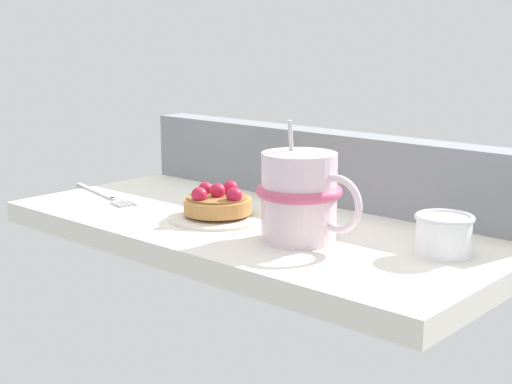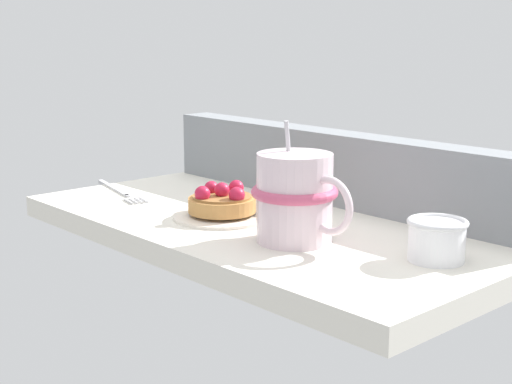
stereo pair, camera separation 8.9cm
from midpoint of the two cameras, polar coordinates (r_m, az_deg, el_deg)
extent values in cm
cube|color=silver|center=(94.99, -2.37, -2.91)|extent=(65.06, 32.73, 2.77)
cube|color=gray|center=(103.77, 2.96, 1.94)|extent=(63.76, 4.92, 9.79)
cylinder|color=silver|center=(95.08, -5.60, -1.83)|extent=(12.55, 12.55, 0.80)
cylinder|color=silver|center=(95.13, -5.60, -1.95)|extent=(6.90, 6.90, 0.40)
cylinder|color=#B77F42|center=(94.78, -5.62, -1.06)|extent=(8.60, 8.60, 1.82)
cylinder|color=olive|center=(94.54, -5.63, -0.44)|extent=(7.57, 7.57, 0.30)
sphere|color=#B71938|center=(94.36, -5.64, 0.06)|extent=(1.95, 1.95, 1.95)
sphere|color=#B71938|center=(92.37, -4.44, -0.30)|extent=(2.04, 2.04, 2.04)
sphere|color=#B71938|center=(96.28, -4.61, 0.28)|extent=(1.97, 1.97, 1.97)
sphere|color=#B71938|center=(96.39, -6.52, 0.20)|extent=(1.82, 1.82, 1.82)
sphere|color=#B71938|center=(92.85, -7.09, -0.26)|extent=(1.98, 1.98, 1.98)
cylinder|color=silver|center=(84.00, 0.27, -0.41)|extent=(8.54, 8.54, 10.06)
torus|color=#C64C70|center=(83.85, 0.27, 0.04)|extent=(9.78, 9.78, 1.20)
torus|color=silver|center=(80.69, 3.06, -0.95)|extent=(6.46, 0.82, 6.46)
cylinder|color=#B7B7BC|center=(84.56, -0.31, 3.47)|extent=(0.94, 1.66, 6.07)
cube|color=#B7B7BC|center=(113.72, -14.36, 0.12)|extent=(12.59, 3.64, 0.60)
cube|color=#B7B7BC|center=(107.87, -13.16, -0.46)|extent=(1.30, 0.82, 0.60)
cube|color=#B7B7BC|center=(104.30, -13.01, -0.89)|extent=(3.46, 1.05, 0.60)
cube|color=#B7B7BC|center=(104.56, -12.64, -0.84)|extent=(3.46, 1.05, 0.60)
cube|color=#B7B7BC|center=(104.83, -12.27, -0.79)|extent=(3.46, 1.05, 0.60)
cube|color=#B7B7BC|center=(105.10, -11.90, -0.74)|extent=(3.46, 1.05, 0.60)
cylinder|color=white|center=(80.59, 11.04, -3.37)|extent=(5.83, 5.83, 4.11)
torus|color=silver|center=(80.07, 11.10, -1.96)|extent=(6.31, 6.31, 0.60)
camera|label=1|loc=(0.04, -92.86, -0.62)|focal=52.62mm
camera|label=2|loc=(0.04, 87.14, 0.62)|focal=52.62mm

